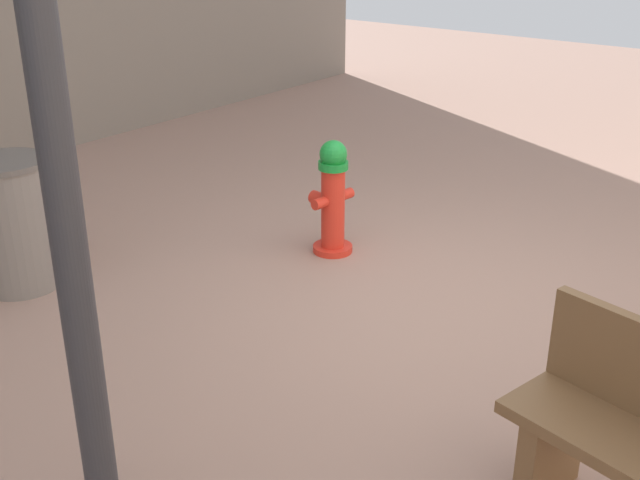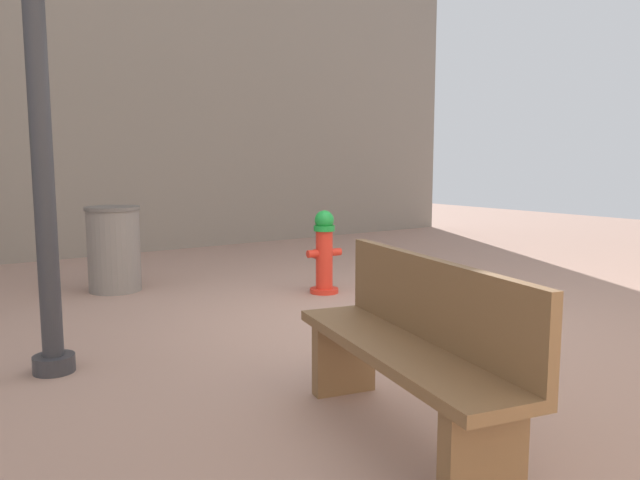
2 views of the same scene
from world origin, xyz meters
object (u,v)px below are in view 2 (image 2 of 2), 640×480
Objects in this scene: trash_bin at (114,249)px; bench_near at (412,345)px; street_lamp at (34,13)px; fire_hydrant at (324,252)px.

bench_near is at bearing -178.25° from trash_bin.
street_lamp is 3.33m from trash_bin.
trash_bin is (4.61, 0.14, -0.02)m from bench_near.
street_lamp is 4.06× the size of trash_bin.
bench_near is 3.17m from street_lamp.
trash_bin is (2.45, -1.18, -1.92)m from street_lamp.
bench_near is (-3.17, 1.72, 0.04)m from fire_hydrant.
bench_near is 4.61m from trash_bin.
bench_near is 1.90× the size of trash_bin.
bench_near is at bearing 151.55° from fire_hydrant.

